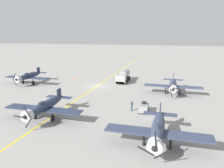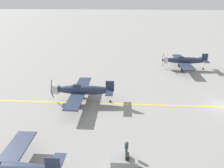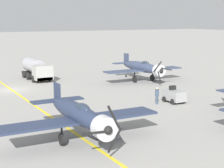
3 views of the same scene
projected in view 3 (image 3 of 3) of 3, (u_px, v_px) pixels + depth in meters
The scene contains 7 objects.
ground_plane at pixel (12, 90), 47.09m from camera, with size 400.00×400.00×0.00m, color gray.
taxiway_stripe at pixel (12, 90), 47.09m from camera, with size 0.30×160.00×0.01m, color yellow.
airplane_far_center at pixel (79, 114), 27.23m from camera, with size 12.00×9.98×3.65m.
airplane_mid_left at pixel (142, 67), 53.20m from camera, with size 12.00×9.98×3.65m.
fuel_tanker at pixel (36, 69), 54.96m from camera, with size 2.68×8.00×2.98m.
tow_tractor at pixel (174, 95), 40.00m from camera, with size 1.57×2.60×1.79m.
ground_crew_walking at pixel (157, 95), 39.17m from camera, with size 0.39×0.39×1.80m.
Camera 3 is at (10.93, 46.68, 8.94)m, focal length 60.00 mm.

